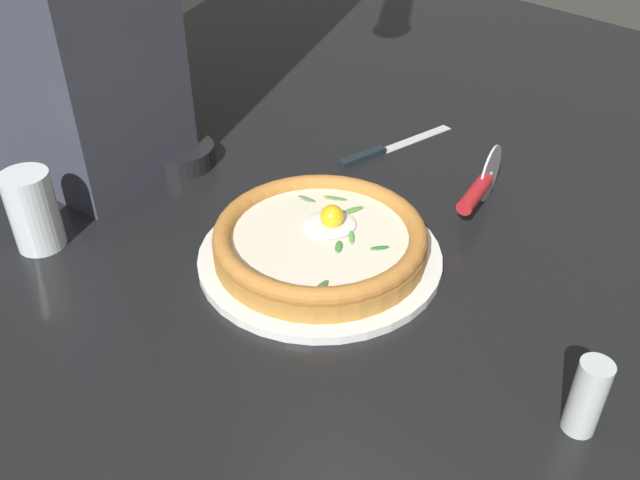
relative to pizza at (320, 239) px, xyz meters
name	(u,v)px	position (x,y,z in m)	size (l,w,h in m)	color
ground_plane	(311,279)	(-0.02, -0.01, -0.05)	(2.40, 2.40, 0.03)	black
pizza_plate	(320,256)	(0.00, 0.00, -0.03)	(0.31, 0.31, 0.01)	white
pizza	(320,239)	(0.00, 0.00, 0.00)	(0.27, 0.27, 0.06)	#BA7E36
side_bowl	(180,155)	(0.00, 0.34, -0.02)	(0.11, 0.11, 0.03)	black
pizza_cutter	(480,186)	(0.24, -0.07, 0.01)	(0.15, 0.06, 0.08)	silver
table_knife	(381,151)	(0.27, 0.15, -0.03)	(0.24, 0.04, 0.01)	silver
drinking_glass	(35,215)	(-0.25, 0.27, 0.01)	(0.06, 0.06, 0.11)	silver
pepper_shaker	(587,397)	(0.01, -0.37, 0.01)	(0.03, 0.03, 0.09)	silver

